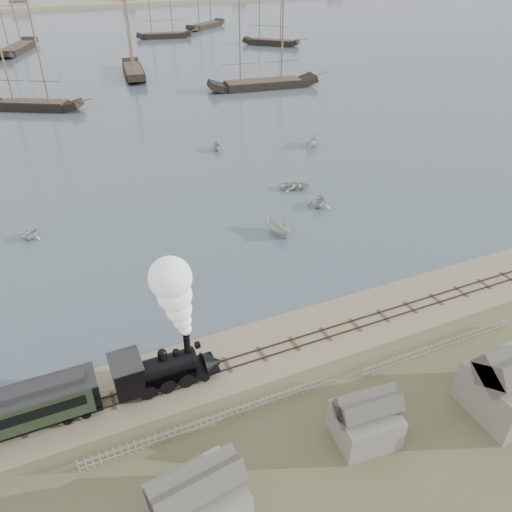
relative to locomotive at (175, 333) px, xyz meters
name	(u,v)px	position (x,y,z in m)	size (l,w,h in m)	color
ground	(263,336)	(7.94, 2.00, -4.78)	(600.00, 600.00, 0.00)	#9C8E6E
harbor_water	(61,34)	(7.94, 172.00, -4.75)	(600.00, 336.00, 0.06)	#455363
rail_track	(273,350)	(7.94, 0.00, -4.74)	(120.00, 1.80, 0.16)	#3B2920
picket_fence_west	(220,423)	(1.44, -5.00, -4.78)	(19.00, 0.10, 1.20)	slate
picket_fence_east	(439,351)	(20.44, -5.50, -4.78)	(15.00, 0.10, 1.20)	slate
shed_mid	(363,436)	(9.94, -10.00, -4.78)	(4.00, 3.50, 3.60)	slate
shed_right	(506,406)	(20.94, -12.00, -4.78)	(6.00, 5.00, 5.10)	slate
far_spit	(43,9)	(7.94, 252.00, -4.78)	(500.00, 20.00, 1.80)	tan
locomotive	(175,333)	(0.00, 0.00, 0.00)	(8.35, 3.12, 10.41)	black
beached_dinghy	(51,387)	(-9.10, 2.78, -4.35)	(4.19, 3.00, 0.87)	#BBB8B1
rowboat_1	(30,233)	(-9.22, 27.27, -4.04)	(2.61, 2.25, 1.37)	#BBB8B1
rowboat_2	(278,228)	(16.67, 17.08, -3.97)	(3.91, 1.47, 1.51)	#BBB8B1
rowboat_3	(295,186)	(24.03, 26.89, -4.30)	(4.10, 2.93, 0.85)	#BBB8B1
rowboat_4	(320,200)	(24.40, 21.06, -3.85)	(3.31, 2.86, 1.75)	#BBB8B1
rowboat_5	(312,141)	(34.09, 40.34, -3.97)	(3.89, 1.46, 1.50)	#BBB8B1
rowboat_7	(217,145)	(19.34, 44.75, -3.95)	(2.95, 2.54, 1.55)	#BBB8B1
schooner_2	(22,56)	(-5.75, 79.82, 5.28)	(18.73, 4.32, 20.00)	black
schooner_3	(128,31)	(18.21, 100.62, 5.28)	(21.36, 4.93, 20.00)	black
schooner_4	(264,40)	(42.07, 76.79, 5.28)	(24.68, 5.70, 20.00)	black
schooner_5	(271,10)	(65.91, 123.33, 5.28)	(17.71, 4.09, 20.00)	black
schooner_7	(9,14)	(-6.83, 143.93, 5.28)	(24.59, 5.67, 20.00)	black
schooner_8	(161,5)	(38.66, 149.04, 5.28)	(17.77, 4.10, 20.00)	black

